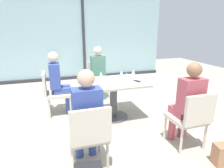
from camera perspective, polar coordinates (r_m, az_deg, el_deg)
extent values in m
plane|color=#A89E8E|center=(3.86, 0.46, -9.70)|extent=(12.00, 12.00, 0.00)
cube|color=#93B7BC|center=(6.59, -8.45, 13.29)|extent=(5.51, 0.03, 2.70)
cube|color=#2D2D33|center=(6.56, -8.40, 13.27)|extent=(0.08, 0.06, 2.70)
cube|color=#2D2D33|center=(6.75, -7.94, 2.20)|extent=(5.51, 0.10, 0.10)
cube|color=#BCB29E|center=(3.60, 0.48, 0.51)|extent=(1.17, 0.91, 0.04)
cylinder|color=#4C4C51|center=(3.72, 0.47, -4.90)|extent=(0.14, 0.14, 0.69)
cylinder|color=#4C4C51|center=(3.85, 0.46, -9.54)|extent=(0.56, 0.56, 0.02)
cube|color=beige|center=(2.50, -7.25, -14.66)|extent=(0.46, 0.46, 0.06)
cube|color=beige|center=(2.16, -6.22, -12.54)|extent=(0.46, 0.05, 0.42)
cylinder|color=beige|center=(2.81, -3.71, -15.99)|extent=(0.04, 0.04, 0.39)
cylinder|color=beige|center=(2.76, -12.15, -17.04)|extent=(0.04, 0.04, 0.39)
cylinder|color=beige|center=(2.50, -1.31, -20.74)|extent=(0.04, 0.04, 0.39)
cylinder|color=beige|center=(2.44, -11.08, -22.12)|extent=(0.04, 0.04, 0.39)
cube|color=beige|center=(4.77, -3.94, 0.88)|extent=(0.46, 0.46, 0.06)
cube|color=beige|center=(4.95, -4.69, 4.30)|extent=(0.46, 0.05, 0.42)
cylinder|color=beige|center=(4.61, -5.70, -2.66)|extent=(0.04, 0.04, 0.39)
cylinder|color=beige|center=(4.71, -0.94, -2.19)|extent=(0.04, 0.04, 0.39)
cylinder|color=beige|center=(4.98, -6.68, -1.21)|extent=(0.04, 0.04, 0.39)
cylinder|color=beige|center=(5.07, -2.24, -0.80)|extent=(0.04, 0.04, 0.39)
cube|color=beige|center=(3.06, 21.01, -9.50)|extent=(0.46, 0.46, 0.06)
cube|color=beige|center=(2.80, 24.67, -7.05)|extent=(0.46, 0.05, 0.42)
cylinder|color=beige|center=(3.41, 21.21, -10.97)|extent=(0.04, 0.04, 0.39)
cylinder|color=beige|center=(3.19, 15.45, -12.36)|extent=(0.04, 0.04, 0.39)
cylinder|color=beige|center=(3.16, 25.80, -13.90)|extent=(0.04, 0.04, 0.39)
cylinder|color=beige|center=(2.92, 19.83, -15.76)|extent=(0.04, 0.04, 0.39)
cube|color=beige|center=(4.01, -15.49, -2.81)|extent=(0.46, 0.46, 0.06)
cube|color=beige|center=(3.94, -19.38, 0.18)|extent=(0.05, 0.46, 0.42)
cylinder|color=beige|center=(3.91, -12.15, -6.59)|extent=(0.04, 0.04, 0.39)
cylinder|color=beige|center=(4.28, -12.72, -4.56)|extent=(0.04, 0.04, 0.39)
cylinder|color=beige|center=(3.90, -18.04, -7.12)|extent=(0.04, 0.04, 0.39)
cylinder|color=beige|center=(4.27, -18.08, -5.03)|extent=(0.04, 0.04, 0.39)
cylinder|color=#384C9E|center=(2.76, -5.90, -16.05)|extent=(0.11, 0.11, 0.45)
cube|color=#384C9E|center=(2.54, -5.62, -11.85)|extent=(0.13, 0.32, 0.11)
cylinder|color=#384C9E|center=(2.74, -9.74, -16.53)|extent=(0.11, 0.11, 0.45)
cube|color=#384C9E|center=(2.51, -9.74, -12.33)|extent=(0.13, 0.32, 0.11)
cube|color=#384C9E|center=(2.28, -7.36, -7.09)|extent=(0.34, 0.20, 0.48)
sphere|color=#D8AD8C|center=(2.16, -7.71, 1.70)|extent=(0.20, 0.20, 0.20)
cylinder|color=#4C7F6B|center=(4.65, -4.45, -2.09)|extent=(0.11, 0.11, 0.45)
cube|color=#4C7F6B|center=(4.66, -4.80, 1.54)|extent=(0.13, 0.32, 0.11)
cylinder|color=#4C7F6B|center=(4.69, -2.31, -1.88)|extent=(0.11, 0.11, 0.45)
cube|color=#4C7F6B|center=(4.70, -2.66, 1.72)|extent=(0.13, 0.32, 0.11)
cube|color=#4C7F6B|center=(4.73, -4.18, 5.47)|extent=(0.34, 0.20, 0.48)
sphere|color=beige|center=(4.68, -4.27, 9.80)|extent=(0.20, 0.20, 0.20)
cylinder|color=#B24C56|center=(3.32, 20.01, -11.06)|extent=(0.11, 0.11, 0.45)
cube|color=#B24C56|center=(3.14, 21.57, -7.22)|extent=(0.13, 0.32, 0.11)
cylinder|color=#B24C56|center=(3.22, 17.41, -11.69)|extent=(0.11, 0.11, 0.45)
cube|color=#B24C56|center=(3.03, 18.89, -7.77)|extent=(0.13, 0.32, 0.11)
cube|color=#B24C56|center=(2.89, 22.39, -3.07)|extent=(0.34, 0.20, 0.48)
sphere|color=#936B4C|center=(2.79, 23.19, 3.91)|extent=(0.20, 0.20, 0.20)
cylinder|color=#384C9E|center=(4.00, -12.69, -5.63)|extent=(0.11, 0.11, 0.45)
cube|color=#384C9E|center=(3.90, -14.35, -1.94)|extent=(0.32, 0.13, 0.11)
cylinder|color=#384C9E|center=(4.17, -12.93, -4.73)|extent=(0.11, 0.11, 0.45)
cube|color=#384C9E|center=(4.07, -14.52, -1.17)|extent=(0.32, 0.13, 0.11)
cube|color=#384C9E|center=(3.90, -16.65, 2.40)|extent=(0.20, 0.34, 0.48)
sphere|color=beige|center=(3.83, -17.09, 7.63)|extent=(0.20, 0.20, 0.20)
cylinder|color=silver|center=(3.46, 8.44, -0.01)|extent=(0.06, 0.06, 0.00)
cylinder|color=silver|center=(3.44, 8.47, 0.71)|extent=(0.01, 0.01, 0.08)
cone|color=silver|center=(3.42, 8.54, 2.16)|extent=(0.07, 0.07, 0.09)
cylinder|color=silver|center=(3.46, -6.52, 0.10)|extent=(0.06, 0.06, 0.00)
cylinder|color=silver|center=(3.45, -6.55, 0.81)|extent=(0.01, 0.01, 0.08)
cone|color=silver|center=(3.43, -6.60, 2.26)|extent=(0.07, 0.07, 0.09)
cylinder|color=silver|center=(3.54, 4.26, 0.55)|extent=(0.06, 0.06, 0.00)
cylinder|color=silver|center=(3.53, 4.28, 1.25)|extent=(0.01, 0.01, 0.08)
cone|color=silver|center=(3.51, 4.31, 2.67)|extent=(0.07, 0.07, 0.09)
cylinder|color=silver|center=(3.62, -3.26, 0.90)|extent=(0.06, 0.06, 0.00)
cylinder|color=silver|center=(3.61, -3.27, 1.59)|extent=(0.01, 0.01, 0.08)
cone|color=silver|center=(3.58, -3.29, 2.98)|extent=(0.07, 0.07, 0.09)
cylinder|color=silver|center=(3.82, 6.28, 1.68)|extent=(0.06, 0.06, 0.00)
cylinder|color=silver|center=(3.81, 6.30, 2.34)|extent=(0.01, 0.01, 0.08)
cone|color=silver|center=(3.79, 6.34, 3.66)|extent=(0.07, 0.07, 0.09)
cylinder|color=silver|center=(3.70, 2.80, 1.28)|extent=(0.06, 0.06, 0.00)
cylinder|color=silver|center=(3.69, 2.81, 1.96)|extent=(0.01, 0.01, 0.08)
cone|color=silver|center=(3.67, 2.83, 3.32)|extent=(0.07, 0.07, 0.09)
cylinder|color=silver|center=(3.43, 1.72, 0.04)|extent=(0.06, 0.06, 0.00)
cylinder|color=silver|center=(3.42, 1.73, 0.77)|extent=(0.01, 0.01, 0.08)
cone|color=silver|center=(3.39, 1.74, 2.23)|extent=(0.07, 0.07, 0.09)
cylinder|color=white|center=(3.70, 5.91, 1.87)|extent=(0.08, 0.08, 0.09)
cube|color=black|center=(3.63, 7.51, 0.87)|extent=(0.13, 0.16, 0.01)
cube|color=beige|center=(4.41, -5.03, -4.32)|extent=(0.31, 0.18, 0.28)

